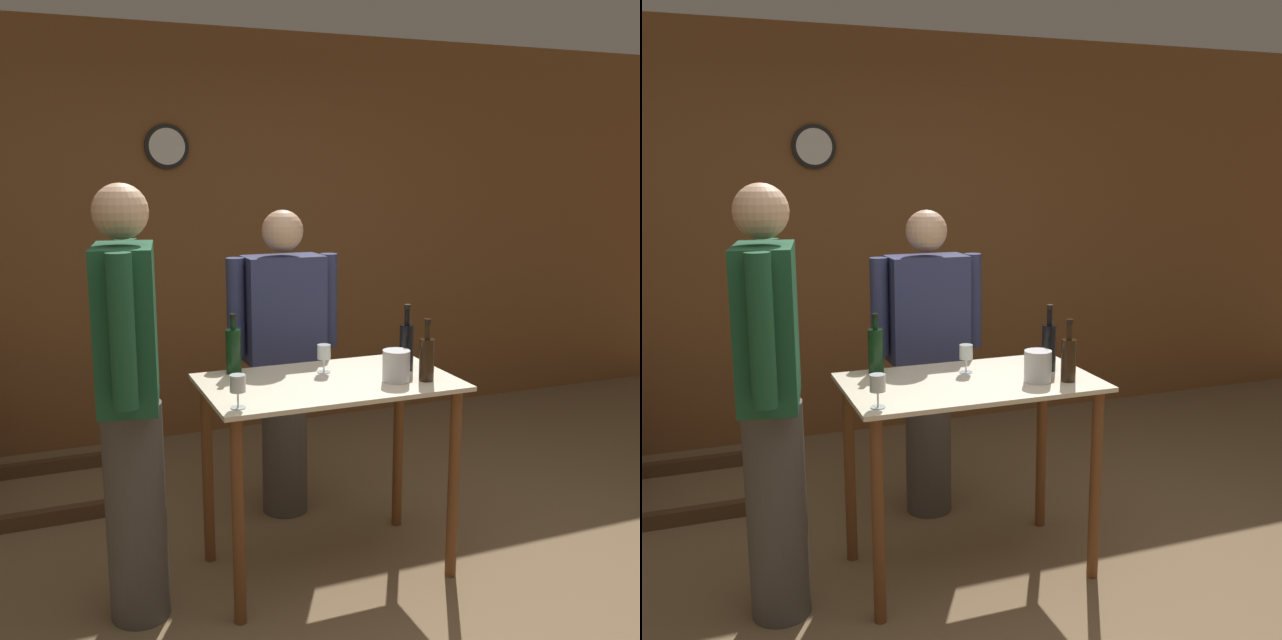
# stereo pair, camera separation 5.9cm
# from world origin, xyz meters

# --- Properties ---
(back_wall) EXTENTS (8.40, 0.08, 2.70)m
(back_wall) POSITION_xyz_m (-0.00, 2.62, 1.35)
(back_wall) COLOR brown
(back_wall) RESTS_ON ground_plane
(tasting_table) EXTENTS (1.10, 0.65, 0.90)m
(tasting_table) POSITION_xyz_m (0.06, 0.59, 0.72)
(tasting_table) COLOR beige
(tasting_table) RESTS_ON ground_plane
(wine_bottle_far_left) EXTENTS (0.07, 0.07, 0.27)m
(wine_bottle_far_left) POSITION_xyz_m (-0.29, 0.85, 1.01)
(wine_bottle_far_left) COLOR black
(wine_bottle_far_left) RESTS_ON tasting_table
(wine_bottle_left) EXTENTS (0.07, 0.07, 0.28)m
(wine_bottle_left) POSITION_xyz_m (0.46, 0.43, 1.00)
(wine_bottle_left) COLOR black
(wine_bottle_left) RESTS_ON tasting_table
(wine_bottle_center) EXTENTS (0.06, 0.06, 0.31)m
(wine_bottle_center) POSITION_xyz_m (0.46, 0.62, 1.02)
(wine_bottle_center) COLOR black
(wine_bottle_center) RESTS_ON tasting_table
(wine_glass_near_left) EXTENTS (0.06, 0.06, 0.13)m
(wine_glass_near_left) POSITION_xyz_m (-0.41, 0.36, 0.99)
(wine_glass_near_left) COLOR silver
(wine_glass_near_left) RESTS_ON tasting_table
(wine_glass_near_center) EXTENTS (0.06, 0.06, 0.13)m
(wine_glass_near_center) POSITION_xyz_m (0.09, 0.71, 0.99)
(wine_glass_near_center) COLOR silver
(wine_glass_near_center) RESTS_ON tasting_table
(ice_bucket) EXTENTS (0.12, 0.12, 0.14)m
(ice_bucket) POSITION_xyz_m (0.33, 0.47, 0.97)
(ice_bucket) COLOR silver
(ice_bucket) RESTS_ON tasting_table
(person_host) EXTENTS (0.59, 0.24, 1.61)m
(person_host) POSITION_xyz_m (0.07, 1.23, 0.85)
(person_host) COLOR #4C4742
(person_host) RESTS_ON ground_plane
(person_visitor_with_scarf) EXTENTS (0.29, 0.58, 1.76)m
(person_visitor_with_scarf) POSITION_xyz_m (-0.79, 0.53, 0.93)
(person_visitor_with_scarf) COLOR #4C4742
(person_visitor_with_scarf) RESTS_ON ground_plane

